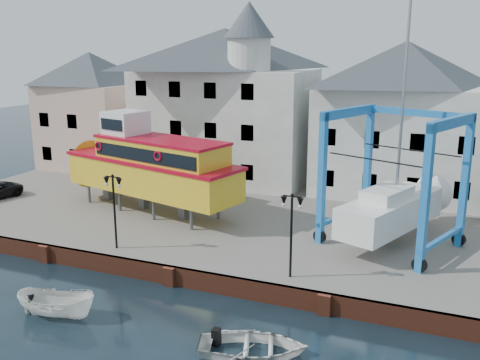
% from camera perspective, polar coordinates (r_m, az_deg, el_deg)
% --- Properties ---
extents(ground, '(140.00, 140.00, 0.00)m').
position_cam_1_polar(ground, '(27.99, -7.48, -11.07)').
color(ground, '#16262D').
rests_on(ground, ground).
extents(hardstanding, '(44.00, 22.00, 1.00)m').
position_cam_1_polar(hardstanding, '(37.07, 0.91, -3.70)').
color(hardstanding, slate).
rests_on(hardstanding, ground).
extents(quay_wall, '(44.00, 0.47, 1.00)m').
position_cam_1_polar(quay_wall, '(27.87, -7.41, -10.05)').
color(quay_wall, brown).
rests_on(quay_wall, ground).
extents(building_pink, '(8.00, 7.00, 10.30)m').
position_cam_1_polar(building_pink, '(50.71, -15.47, 7.19)').
color(building_pink, beige).
rests_on(building_pink, hardstanding).
extents(building_white_main, '(14.00, 8.30, 14.00)m').
position_cam_1_polar(building_white_main, '(44.21, -1.47, 8.29)').
color(building_white_main, beige).
rests_on(building_white_main, hardstanding).
extents(building_white_right, '(12.00, 8.00, 11.20)m').
position_cam_1_polar(building_white_right, '(41.38, 16.88, 6.24)').
color(building_white_right, beige).
rests_on(building_white_right, hardstanding).
extents(lamp_post_left, '(1.12, 0.32, 4.20)m').
position_cam_1_polar(lamp_post_left, '(29.57, -13.35, -1.33)').
color(lamp_post_left, black).
rests_on(lamp_post_left, hardstanding).
extents(lamp_post_right, '(1.12, 0.32, 4.20)m').
position_cam_1_polar(lamp_post_right, '(25.26, 5.54, -3.66)').
color(lamp_post_right, black).
rests_on(lamp_post_right, hardstanding).
extents(tour_boat, '(15.53, 7.25, 6.58)m').
position_cam_1_polar(tour_boat, '(36.52, -10.40, 1.65)').
color(tour_boat, '#59595E').
rests_on(tour_boat, hardstanding).
extents(travel_lift, '(8.10, 9.72, 14.32)m').
position_cam_1_polar(travel_lift, '(31.46, 16.55, -2.09)').
color(travel_lift, '#1A5CA8').
rests_on(travel_lift, hardstanding).
extents(motorboat_a, '(3.95, 2.06, 1.45)m').
position_cam_1_polar(motorboat_a, '(26.19, -18.86, -13.63)').
color(motorboat_a, white).
rests_on(motorboat_a, ground).
extents(motorboat_b, '(5.08, 4.29, 0.90)m').
position_cam_1_polar(motorboat_b, '(22.29, 1.40, -18.05)').
color(motorboat_b, white).
rests_on(motorboat_b, ground).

